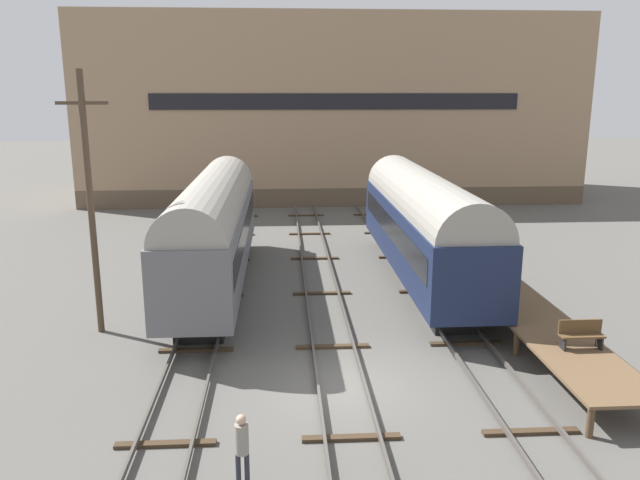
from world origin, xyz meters
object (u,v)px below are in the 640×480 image
at_px(train_car_grey, 214,224).
at_px(bench, 581,333).
at_px(utility_pole, 90,202).
at_px(train_car_navy, 423,222).
at_px(person_worker, 242,444).

relative_size(train_car_grey, bench, 11.95).
relative_size(bench, utility_pole, 0.15).
xyz_separation_m(train_car_grey, bench, (12.47, -9.88, -1.58)).
xyz_separation_m(train_car_navy, train_car_grey, (-9.62, -0.20, 0.04)).
relative_size(person_worker, utility_pole, 0.19).
distance_m(train_car_navy, bench, 10.58).
distance_m(train_car_navy, utility_pole, 14.61).
height_order(train_car_navy, bench, train_car_navy).
bearing_deg(bench, utility_pole, 163.65).
distance_m(train_car_grey, utility_pole, 6.67).
relative_size(train_car_navy, person_worker, 8.98).
height_order(train_car_navy, person_worker, train_car_navy).
bearing_deg(train_car_grey, person_worker, -82.07).
xyz_separation_m(train_car_grey, person_worker, (2.09, -15.04, -1.91)).
relative_size(train_car_navy, train_car_grey, 0.98).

